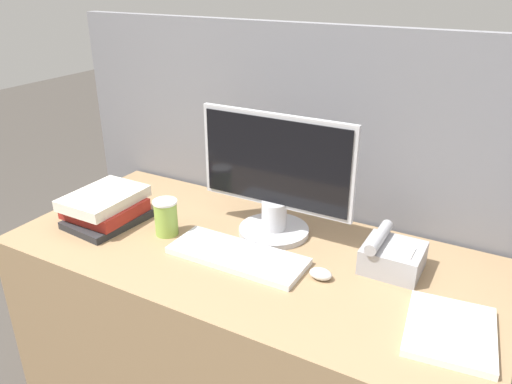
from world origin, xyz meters
name	(u,v)px	position (x,y,z in m)	size (l,w,h in m)	color
cubicle_panel_rear	(299,216)	(0.00, 0.75, 0.71)	(1.96, 0.04, 1.43)	slate
desk	(249,344)	(0.00, 0.36, 0.38)	(1.56, 0.72, 0.76)	#937551
monitor	(275,183)	(0.02, 0.50, 0.95)	(0.54, 0.24, 0.42)	#B7B7BC
keyboard	(237,256)	(-0.01, 0.30, 0.77)	(0.44, 0.17, 0.02)	silver
mouse	(321,274)	(0.26, 0.33, 0.78)	(0.07, 0.05, 0.03)	silver
coffee_cup	(166,217)	(-0.30, 0.32, 0.83)	(0.08, 0.08, 0.12)	#8CB247
book_stack	(105,207)	(-0.54, 0.29, 0.82)	(0.25, 0.29, 0.11)	#262628
desk_telephone	(391,256)	(0.43, 0.48, 0.81)	(0.17, 0.18, 0.11)	#99999E
paper_pile	(450,331)	(0.64, 0.25, 0.77)	(0.24, 0.28, 0.02)	white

